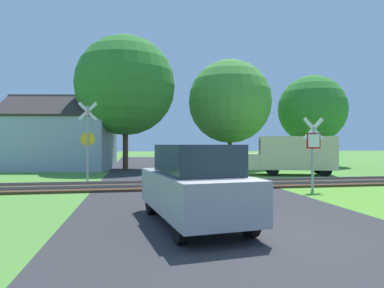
% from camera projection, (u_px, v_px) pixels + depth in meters
% --- Properties ---
extents(ground_plane, '(160.00, 160.00, 0.00)m').
position_uv_depth(ground_plane, '(245.00, 237.00, 6.58)').
color(ground_plane, '#4C8433').
extents(road_asphalt, '(7.38, 80.00, 0.01)m').
position_uv_depth(road_asphalt, '(220.00, 216.00, 8.55)').
color(road_asphalt, '#2D2D30').
rests_on(road_asphalt, ground).
extents(rail_track, '(60.00, 2.60, 0.22)m').
position_uv_depth(rail_track, '(184.00, 185.00, 14.42)').
color(rail_track, '#422D1E').
rests_on(rail_track, ground).
extents(stop_sign_near, '(0.88, 0.17, 2.82)m').
position_uv_depth(stop_sign_near, '(313.00, 147.00, 13.07)').
color(stop_sign_near, '#9E9EA5').
rests_on(stop_sign_near, ground).
extents(crossing_sign_far, '(0.88, 0.13, 3.76)m').
position_uv_depth(crossing_sign_far, '(88.00, 137.00, 15.81)').
color(crossing_sign_far, '#9E9EA5').
rests_on(crossing_sign_far, ground).
extents(house, '(7.99, 6.27, 5.31)m').
position_uv_depth(house, '(61.00, 141.00, 24.19)').
color(house, '#99A3B7').
rests_on(house, ground).
extents(tree_right, '(6.36, 6.36, 8.25)m').
position_uv_depth(tree_right, '(230.00, 102.00, 26.23)').
color(tree_right, '#513823').
rests_on(tree_right, ground).
extents(tree_center, '(6.91, 6.91, 9.33)m').
position_uv_depth(tree_center, '(125.00, 86.00, 23.80)').
color(tree_center, '#513823').
rests_on(tree_center, ground).
extents(tree_far, '(5.64, 5.64, 7.53)m').
position_uv_depth(tree_far, '(312.00, 109.00, 28.55)').
color(tree_far, '#513823').
rests_on(tree_far, ground).
extents(mail_truck, '(5.23, 3.21, 2.24)m').
position_uv_depth(mail_truck, '(293.00, 154.00, 19.88)').
color(mail_truck, beige).
rests_on(mail_truck, ground).
extents(parked_car, '(2.19, 4.19, 1.78)m').
position_uv_depth(parked_car, '(194.00, 184.00, 7.60)').
color(parked_car, '#99999E').
rests_on(parked_car, ground).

